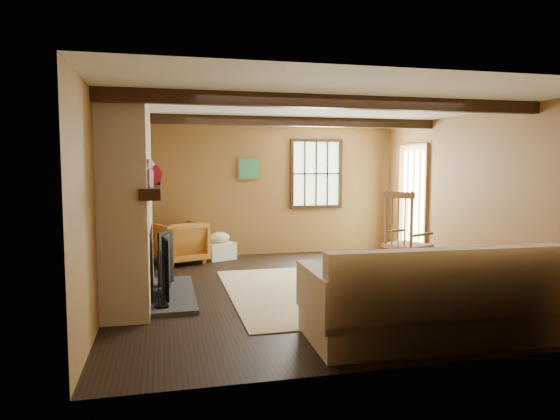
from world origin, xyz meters
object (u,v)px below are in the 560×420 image
object	(u,v)px
fireplace	(131,210)
sofa	(429,305)
laundry_basket	(219,251)
rocking_chair	(405,243)
armchair	(179,243)

from	to	relation	value
fireplace	sofa	world-z (taller)	fireplace
laundry_basket	fireplace	bearing A→B (deg)	-119.31
rocking_chair	sofa	bearing A→B (deg)	132.38
armchair	sofa	bearing A→B (deg)	93.73
fireplace	rocking_chair	bearing A→B (deg)	2.01
rocking_chair	laundry_basket	xyz separation A→B (m)	(-2.43, 2.24, -0.40)
rocking_chair	laundry_basket	size ratio (longest dim) A/B	2.60
fireplace	rocking_chair	xyz separation A→B (m)	(3.76, 0.13, -0.55)
sofa	laundry_basket	world-z (taller)	sofa
fireplace	laundry_basket	distance (m)	2.88
sofa	laundry_basket	bearing A→B (deg)	109.86
rocking_chair	laundry_basket	world-z (taller)	rocking_chair
laundry_basket	armchair	size ratio (longest dim) A/B	0.64
fireplace	rocking_chair	world-z (taller)	fireplace
fireplace	laundry_basket	xyz separation A→B (m)	(1.33, 2.37, -0.95)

